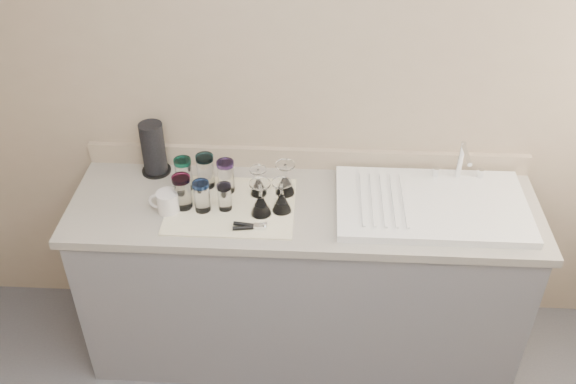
# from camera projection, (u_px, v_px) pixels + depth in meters

# --- Properties ---
(room_envelope) EXTENTS (3.54, 3.50, 2.52)m
(room_envelope) POSITION_uv_depth(u_px,v_px,m) (291.00, 300.00, 1.45)
(room_envelope) COLOR #4F4F54
(room_envelope) RESTS_ON ground
(counter_unit) EXTENTS (2.06, 0.62, 0.90)m
(counter_unit) POSITION_uv_depth(u_px,v_px,m) (303.00, 278.00, 3.07)
(counter_unit) COLOR slate
(counter_unit) RESTS_ON ground
(sink_unit) EXTENTS (0.82, 0.50, 0.22)m
(sink_unit) POSITION_uv_depth(u_px,v_px,m) (432.00, 204.00, 2.77)
(sink_unit) COLOR white
(sink_unit) RESTS_ON counter_unit
(dish_towel) EXTENTS (0.55, 0.42, 0.01)m
(dish_towel) POSITION_uv_depth(u_px,v_px,m) (231.00, 206.00, 2.79)
(dish_towel) COLOR white
(dish_towel) RESTS_ON counter_unit
(tumbler_teal) EXTENTS (0.08, 0.08, 0.15)m
(tumbler_teal) POSITION_uv_depth(u_px,v_px,m) (184.00, 174.00, 2.84)
(tumbler_teal) COLOR white
(tumbler_teal) RESTS_ON dish_towel
(tumbler_cyan) EXTENTS (0.08, 0.08, 0.16)m
(tumbler_cyan) POSITION_uv_depth(u_px,v_px,m) (206.00, 171.00, 2.85)
(tumbler_cyan) COLOR white
(tumbler_cyan) RESTS_ON dish_towel
(tumbler_purple) EXTENTS (0.08, 0.08, 0.15)m
(tumbler_purple) POSITION_uv_depth(u_px,v_px,m) (226.00, 176.00, 2.83)
(tumbler_purple) COLOR white
(tumbler_purple) RESTS_ON dish_towel
(tumbler_magenta) EXTENTS (0.08, 0.08, 0.16)m
(tumbler_magenta) POSITION_uv_depth(u_px,v_px,m) (182.00, 192.00, 2.73)
(tumbler_magenta) COLOR white
(tumbler_magenta) RESTS_ON dish_towel
(tumbler_blue) EXTENTS (0.07, 0.07, 0.14)m
(tumbler_blue) POSITION_uv_depth(u_px,v_px,m) (202.00, 196.00, 2.72)
(tumbler_blue) COLOR white
(tumbler_blue) RESTS_ON dish_towel
(tumbler_lavender) EXTENTS (0.06, 0.06, 0.12)m
(tumbler_lavender) POSITION_uv_depth(u_px,v_px,m) (225.00, 197.00, 2.73)
(tumbler_lavender) COLOR white
(tumbler_lavender) RESTS_ON dish_towel
(goblet_back_left) EXTENTS (0.07, 0.07, 0.13)m
(goblet_back_left) POSITION_uv_depth(u_px,v_px,m) (258.00, 185.00, 2.83)
(goblet_back_left) COLOR white
(goblet_back_left) RESTS_ON dish_towel
(goblet_back_right) EXTENTS (0.09, 0.09, 0.15)m
(goblet_back_right) POSITION_uv_depth(u_px,v_px,m) (285.00, 183.00, 2.83)
(goblet_back_right) COLOR white
(goblet_back_right) RESTS_ON dish_towel
(goblet_front_left) EXTENTS (0.09, 0.09, 0.16)m
(goblet_front_left) POSITION_uv_depth(u_px,v_px,m) (261.00, 203.00, 2.71)
(goblet_front_left) COLOR white
(goblet_front_left) RESTS_ON dish_towel
(goblet_front_right) EXTENTS (0.08, 0.08, 0.15)m
(goblet_front_right) POSITION_uv_depth(u_px,v_px,m) (282.00, 201.00, 2.73)
(goblet_front_right) COLOR white
(goblet_front_right) RESTS_ON dish_towel
(can_opener) EXTENTS (0.14, 0.05, 0.02)m
(can_opener) POSITION_uv_depth(u_px,v_px,m) (250.00, 226.00, 2.66)
(can_opener) COLOR silver
(can_opener) RESTS_ON dish_towel
(white_mug) EXTENTS (0.14, 0.10, 0.10)m
(white_mug) POSITION_uv_depth(u_px,v_px,m) (167.00, 202.00, 2.74)
(white_mug) COLOR silver
(white_mug) RESTS_ON counter_unit
(paper_towel_roll) EXTENTS (0.14, 0.14, 0.25)m
(paper_towel_roll) POSITION_uv_depth(u_px,v_px,m) (153.00, 149.00, 2.93)
(paper_towel_roll) COLOR black
(paper_towel_roll) RESTS_ON counter_unit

